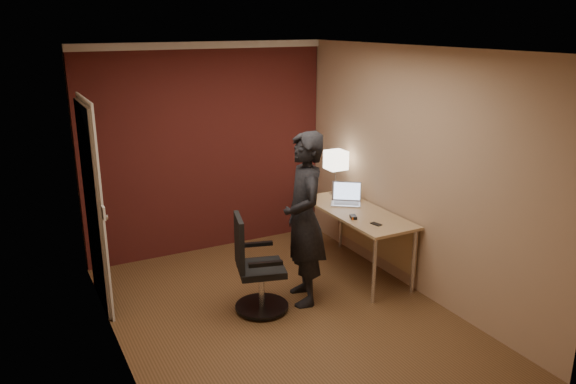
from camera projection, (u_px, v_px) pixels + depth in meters
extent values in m
plane|color=brown|center=(282.00, 316.00, 5.41)|extent=(4.00, 4.00, 0.00)
plane|color=white|center=(282.00, 49.00, 4.68)|extent=(4.00, 4.00, 0.00)
plane|color=tan|center=(206.00, 149.00, 6.74)|extent=(3.00, 0.00, 3.00)
plane|color=tan|center=(434.00, 278.00, 3.35)|extent=(3.00, 0.00, 3.00)
plane|color=tan|center=(111.00, 218.00, 4.38)|extent=(0.00, 4.00, 4.00)
plane|color=tan|center=(413.00, 172.00, 5.71)|extent=(0.00, 4.00, 4.00)
cube|color=maroon|center=(207.00, 149.00, 6.71)|extent=(2.98, 0.06, 2.50)
cube|color=silver|center=(203.00, 45.00, 6.35)|extent=(3.00, 0.08, 0.08)
cube|color=silver|center=(446.00, 72.00, 3.03)|extent=(3.00, 0.08, 0.08)
cube|color=silver|center=(101.00, 59.00, 4.04)|extent=(0.08, 4.00, 0.08)
cube|color=silver|center=(418.00, 50.00, 5.34)|extent=(0.08, 4.00, 0.08)
cube|color=silver|center=(94.00, 208.00, 5.39)|extent=(0.05, 0.82, 2.02)
cube|color=silver|center=(95.00, 208.00, 5.40)|extent=(0.02, 0.92, 2.12)
cylinder|color=silver|center=(105.00, 217.00, 5.13)|extent=(0.05, 0.05, 0.05)
cube|color=silver|center=(104.00, 213.00, 4.79)|extent=(0.02, 0.08, 0.12)
cube|color=tan|center=(357.00, 212.00, 6.15)|extent=(0.60, 1.50, 0.03)
cube|color=tan|center=(376.00, 232.00, 6.36)|extent=(0.02, 1.38, 0.54)
cylinder|color=silver|center=(374.00, 271.00, 5.56)|extent=(0.04, 0.04, 0.70)
cylinder|color=silver|center=(306.00, 227.00, 6.73)|extent=(0.04, 0.04, 0.70)
cylinder|color=silver|center=(414.00, 261.00, 5.79)|extent=(0.04, 0.04, 0.70)
cylinder|color=silver|center=(341.00, 221.00, 6.95)|extent=(0.04, 0.04, 0.70)
cube|color=silver|center=(335.00, 194.00, 6.72)|extent=(0.11, 0.11, 0.01)
cylinder|color=silver|center=(335.00, 181.00, 6.67)|extent=(0.01, 0.01, 0.30)
cube|color=white|center=(336.00, 160.00, 6.60)|extent=(0.22, 0.22, 0.22)
cube|color=silver|center=(346.00, 204.00, 6.36)|extent=(0.40, 0.38, 0.01)
cube|color=silver|center=(346.00, 191.00, 6.43)|extent=(0.30, 0.24, 0.22)
cube|color=#B2CCF2|center=(347.00, 191.00, 6.42)|extent=(0.27, 0.21, 0.19)
cube|color=gray|center=(346.00, 203.00, 6.35)|extent=(0.30, 0.27, 0.00)
cube|color=black|center=(353.00, 217.00, 5.90)|extent=(0.09, 0.11, 0.03)
cube|color=black|center=(376.00, 224.00, 5.73)|extent=(0.08, 0.13, 0.01)
cylinder|color=black|center=(262.00, 306.00, 5.51)|extent=(0.52, 0.52, 0.03)
cylinder|color=silver|center=(262.00, 288.00, 5.45)|extent=(0.06, 0.06, 0.39)
cube|color=black|center=(261.00, 269.00, 5.39)|extent=(0.53, 0.53, 0.07)
cube|color=black|center=(239.00, 243.00, 5.27)|extent=(0.15, 0.39, 0.51)
cube|color=black|center=(257.00, 244.00, 5.57)|extent=(0.32, 0.13, 0.04)
cube|color=black|center=(266.00, 264.00, 5.12)|extent=(0.32, 0.13, 0.04)
imported|color=black|center=(304.00, 219.00, 5.48)|extent=(0.57, 0.72, 1.73)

